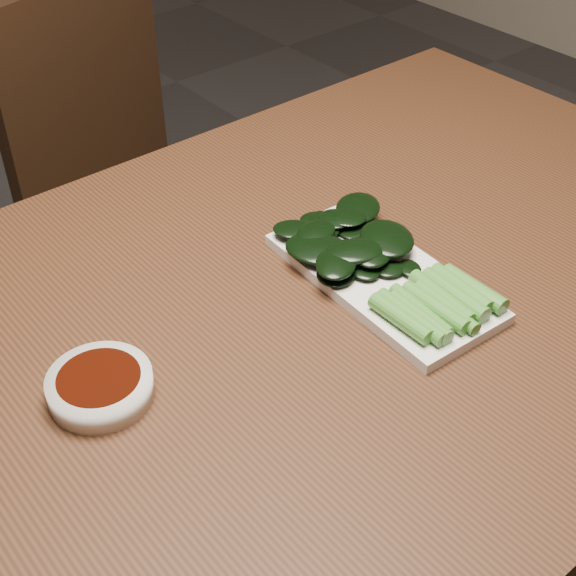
{
  "coord_description": "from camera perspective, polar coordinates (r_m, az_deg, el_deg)",
  "views": [
    {
      "loc": [
        -0.42,
        -0.53,
        1.34
      ],
      "look_at": [
        0.03,
        0.02,
        0.76
      ],
      "focal_mm": 50.0,
      "sensor_mm": 36.0,
      "label": 1
    }
  ],
  "objects": [
    {
      "name": "chair_far",
      "position": [
        1.6,
        -10.49,
        6.22
      ],
      "size": [
        0.49,
        0.49,
        0.89
      ],
      "rotation": [
        0.0,
        0.0,
        0.3
      ],
      "color": "black",
      "rests_on": "ground"
    },
    {
      "name": "serving_plate",
      "position": [
        0.94,
        6.72,
        0.77
      ],
      "size": [
        0.15,
        0.29,
        0.01
      ],
      "rotation": [
        0.0,
        0.0,
        -0.05
      ],
      "color": "white",
      "rests_on": "table"
    },
    {
      "name": "table",
      "position": [
        0.95,
        -0.73,
        -5.06
      ],
      "size": [
        1.4,
        0.8,
        0.75
      ],
      "color": "#402212",
      "rests_on": "ground"
    },
    {
      "name": "gai_lan",
      "position": [
        0.93,
        6.46,
        1.85
      ],
      "size": [
        0.19,
        0.29,
        0.03
      ],
      "color": "#488E31",
      "rests_on": "serving_plate"
    },
    {
      "name": "sauce_bowl",
      "position": [
        0.82,
        -13.2,
        -6.8
      ],
      "size": [
        0.1,
        0.1,
        0.03
      ],
      "color": "white",
      "rests_on": "table"
    }
  ]
}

